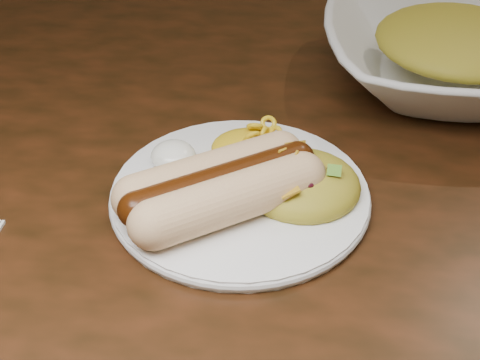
# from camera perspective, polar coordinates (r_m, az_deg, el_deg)

# --- Properties ---
(table) EXTENTS (1.60, 0.90, 0.75)m
(table) POSITION_cam_1_polar(r_m,az_deg,el_deg) (0.70, -8.18, -4.95)
(table) COLOR #3D1B0C
(table) RESTS_ON floor
(plate) EXTENTS (0.27, 0.27, 0.01)m
(plate) POSITION_cam_1_polar(r_m,az_deg,el_deg) (0.59, 0.00, -1.23)
(plate) COLOR white
(plate) RESTS_ON table
(hotdog) EXTENTS (0.14, 0.14, 0.04)m
(hotdog) POSITION_cam_1_polar(r_m,az_deg,el_deg) (0.55, -1.64, -0.50)
(hotdog) COLOR #FCD890
(hotdog) RESTS_ON plate
(mac_and_cheese) EXTENTS (0.09, 0.09, 0.03)m
(mac_and_cheese) POSITION_cam_1_polar(r_m,az_deg,el_deg) (0.62, 0.85, 3.42)
(mac_and_cheese) COLOR yellow
(mac_and_cheese) RESTS_ON plate
(sour_cream) EXTENTS (0.05, 0.05, 0.03)m
(sour_cream) POSITION_cam_1_polar(r_m,az_deg,el_deg) (0.61, -5.74, 2.40)
(sour_cream) COLOR white
(sour_cream) RESTS_ON plate
(taco_salad) EXTENTS (0.10, 0.10, 0.05)m
(taco_salad) POSITION_cam_1_polar(r_m,az_deg,el_deg) (0.57, 5.33, 0.47)
(taco_salad) COLOR orange
(taco_salad) RESTS_ON plate
(serving_bowl) EXTENTS (0.32, 0.32, 0.07)m
(serving_bowl) POSITION_cam_1_polar(r_m,az_deg,el_deg) (0.78, 17.91, 10.12)
(serving_bowl) COLOR white
(serving_bowl) RESTS_ON table
(bowl_filling) EXTENTS (0.24, 0.24, 0.04)m
(bowl_filling) POSITION_cam_1_polar(r_m,az_deg,el_deg) (0.78, 18.11, 11.04)
(bowl_filling) COLOR orange
(bowl_filling) RESTS_ON serving_bowl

